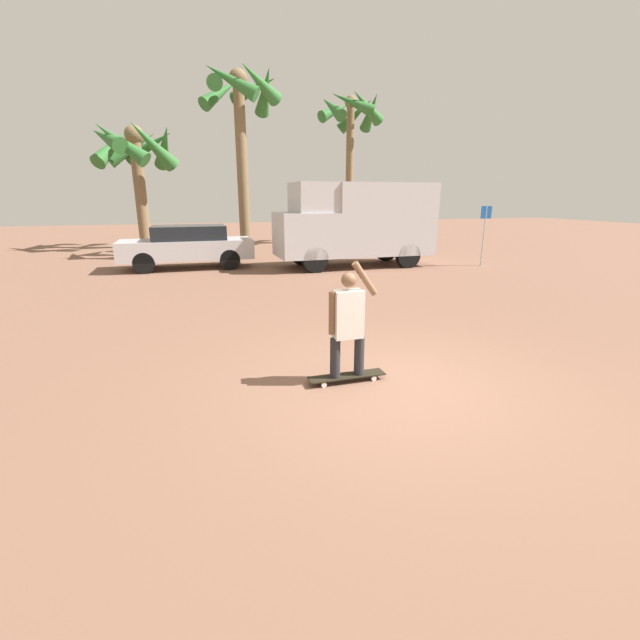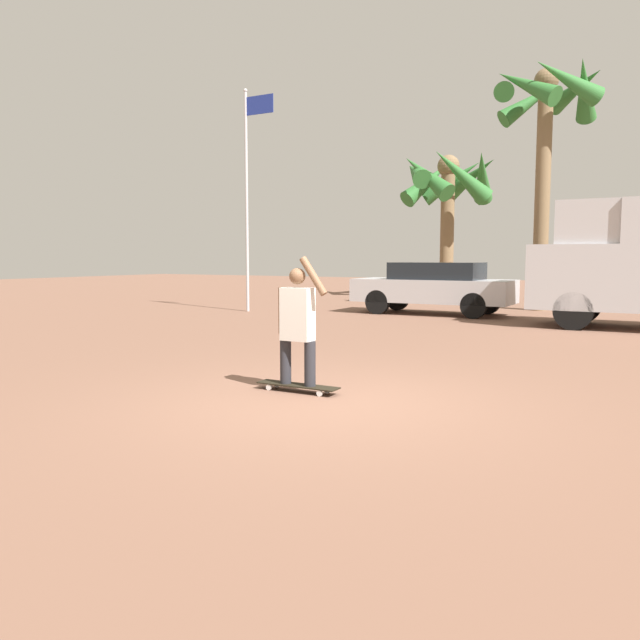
# 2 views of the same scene
# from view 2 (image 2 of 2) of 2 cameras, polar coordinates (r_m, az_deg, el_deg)

# --- Properties ---
(ground_plane) EXTENTS (80.00, 80.00, 0.00)m
(ground_plane) POSITION_cam_2_polar(r_m,az_deg,el_deg) (7.24, 0.53, -7.57)
(ground_plane) COLOR brown
(skateboard) EXTENTS (1.09, 0.23, 0.09)m
(skateboard) POSITION_cam_2_polar(r_m,az_deg,el_deg) (7.80, -2.05, -6.03)
(skateboard) COLOR black
(skateboard) RESTS_ON ground_plane
(person_skateboarder) EXTENTS (0.68, 0.22, 1.59)m
(person_skateboarder) POSITION_cam_2_polar(r_m,az_deg,el_deg) (7.68, -2.08, -0.02)
(person_skateboarder) COLOR #28282D
(person_skateboarder) RESTS_ON skateboard
(parked_car_silver) EXTENTS (4.58, 1.77, 1.51)m
(parked_car_silver) POSITION_cam_2_polar(r_m,az_deg,el_deg) (18.53, 10.38, 3.04)
(parked_car_silver) COLOR black
(parked_car_silver) RESTS_ON ground_plane
(palm_tree_center_background) EXTENTS (3.43, 3.55, 7.51)m
(palm_tree_center_background) POSITION_cam_2_polar(r_m,az_deg,el_deg) (21.14, 20.05, 17.38)
(palm_tree_center_background) COLOR brown
(palm_tree_center_background) RESTS_ON ground_plane
(palm_tree_far_left) EXTENTS (4.26, 4.27, 5.97)m
(palm_tree_far_left) POSITION_cam_2_polar(r_m,az_deg,el_deg) (26.46, 11.60, 12.14)
(palm_tree_far_left) COLOR brown
(palm_tree_far_left) RESTS_ON ground_plane
(flagpole) EXTENTS (1.04, 0.12, 6.67)m
(flagpole) POSITION_cam_2_polar(r_m,az_deg,el_deg) (19.36, -6.54, 12.10)
(flagpole) COLOR #B7B7BC
(flagpole) RESTS_ON ground_plane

